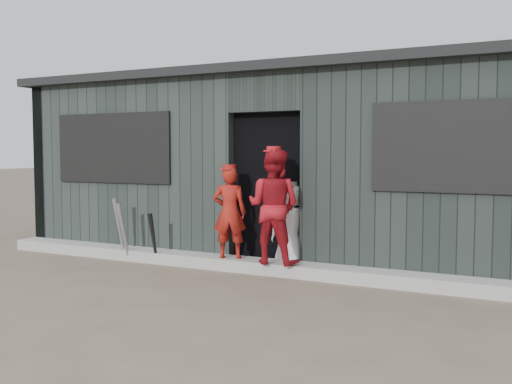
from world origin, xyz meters
The scene contains 9 objects.
ground centered at (0.00, 0.00, 0.00)m, with size 80.00×80.00×0.00m, color brown.
curb centered at (0.00, 1.82, 0.07)m, with size 8.00×0.36×0.15m, color #9FA09B.
bat_left centered at (-2.05, 1.69, 0.43)m, with size 0.07×0.07×0.87m, color #92939A.
bat_mid centered at (-1.90, 1.60, 0.41)m, with size 0.07×0.07×0.81m, color gray.
bat_right centered at (-1.43, 1.62, 0.34)m, with size 0.07×0.07×0.69m, color black.
player_red_left centered at (-0.36, 1.78, 0.73)m, with size 0.42×0.28×1.16m, color maroon.
player_red_right centered at (0.28, 1.71, 0.84)m, with size 0.67×0.52×1.39m, color maroon.
player_grey_back centered at (0.33, 2.12, 0.55)m, with size 0.53×0.35×1.09m, color silver.
dugout centered at (0.00, 3.50, 1.29)m, with size 8.30×3.30×2.62m.
Camera 1 is at (3.11, -4.48, 1.49)m, focal length 40.00 mm.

